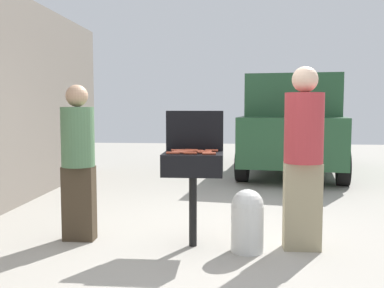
% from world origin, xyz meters
% --- Properties ---
extents(ground_plane, '(24.00, 24.00, 0.00)m').
position_xyz_m(ground_plane, '(0.00, 0.00, 0.00)').
color(ground_plane, '#9E998E').
extents(bbq_grill, '(0.60, 0.44, 0.95)m').
position_xyz_m(bbq_grill, '(-0.09, -0.14, 0.81)').
color(bbq_grill, black).
rests_on(bbq_grill, ground).
extents(grill_lid_open, '(0.60, 0.05, 0.42)m').
position_xyz_m(grill_lid_open, '(-0.09, 0.08, 1.16)').
color(grill_lid_open, black).
rests_on(grill_lid_open, bbq_grill).
extents(hot_dog_0, '(0.13, 0.03, 0.03)m').
position_xyz_m(hot_dog_0, '(-0.11, -0.28, 0.97)').
color(hot_dog_0, '#AD4228').
rests_on(hot_dog_0, bbq_grill).
extents(hot_dog_1, '(0.13, 0.04, 0.03)m').
position_xyz_m(hot_dog_1, '(0.03, -0.14, 0.97)').
color(hot_dog_1, '#B74C33').
rests_on(hot_dog_1, bbq_grill).
extents(hot_dog_2, '(0.13, 0.03, 0.03)m').
position_xyz_m(hot_dog_2, '(-0.06, -0.08, 0.97)').
color(hot_dog_2, '#AD4228').
rests_on(hot_dog_2, bbq_grill).
extents(hot_dog_3, '(0.13, 0.03, 0.03)m').
position_xyz_m(hot_dog_3, '(-0.23, -0.22, 0.97)').
color(hot_dog_3, '#C6593D').
rests_on(hot_dog_3, bbq_grill).
extents(hot_dog_4, '(0.13, 0.03, 0.03)m').
position_xyz_m(hot_dog_4, '(-0.22, -0.18, 0.97)').
color(hot_dog_4, '#C6593D').
rests_on(hot_dog_4, bbq_grill).
extents(hot_dog_5, '(0.13, 0.03, 0.03)m').
position_xyz_m(hot_dog_5, '(-0.28, -0.28, 0.97)').
color(hot_dog_5, '#B74C33').
rests_on(hot_dog_5, bbq_grill).
extents(hot_dog_6, '(0.13, 0.03, 0.03)m').
position_xyz_m(hot_dog_6, '(0.03, -0.20, 0.97)').
color(hot_dog_6, '#AD4228').
rests_on(hot_dog_6, bbq_grill).
extents(hot_dog_7, '(0.13, 0.03, 0.03)m').
position_xyz_m(hot_dog_7, '(0.02, -0.17, 0.97)').
color(hot_dog_7, '#C6593D').
rests_on(hot_dog_7, bbq_grill).
extents(hot_dog_8, '(0.13, 0.04, 0.03)m').
position_xyz_m(hot_dog_8, '(-0.26, -0.03, 0.97)').
color(hot_dog_8, '#B74C33').
rests_on(hot_dog_8, bbq_grill).
extents(hot_dog_9, '(0.13, 0.03, 0.03)m').
position_xyz_m(hot_dog_9, '(-0.05, -0.10, 0.97)').
color(hot_dog_9, '#AD4228').
rests_on(hot_dog_9, bbq_grill).
extents(hot_dog_10, '(0.13, 0.04, 0.03)m').
position_xyz_m(hot_dog_10, '(0.09, -0.02, 0.97)').
color(hot_dog_10, '#AD4228').
rests_on(hot_dog_10, bbq_grill).
extents(hot_dog_11, '(0.13, 0.04, 0.03)m').
position_xyz_m(hot_dog_11, '(-0.13, -0.05, 0.97)').
color(hot_dog_11, '#AD4228').
rests_on(hot_dog_11, bbq_grill).
extents(hot_dog_12, '(0.13, 0.04, 0.03)m').
position_xyz_m(hot_dog_12, '(0.07, -0.31, 0.97)').
color(hot_dog_12, '#B74C33').
rests_on(hot_dog_12, bbq_grill).
extents(hot_dog_13, '(0.13, 0.03, 0.03)m').
position_xyz_m(hot_dog_13, '(-0.16, -0.15, 0.97)').
color(hot_dog_13, '#B74C33').
rests_on(hot_dog_13, bbq_grill).
extents(hot_dog_14, '(0.13, 0.04, 0.03)m').
position_xyz_m(hot_dog_14, '(-0.12, -0.01, 0.97)').
color(hot_dog_14, '#AD4228').
rests_on(hot_dog_14, bbq_grill).
extents(hot_dog_15, '(0.13, 0.04, 0.03)m').
position_xyz_m(hot_dog_15, '(-0.20, -0.11, 0.97)').
color(hot_dog_15, '#C6593D').
rests_on(hot_dog_15, bbq_grill).
extents(propane_tank, '(0.32, 0.32, 0.62)m').
position_xyz_m(propane_tank, '(0.45, -0.27, 0.32)').
color(propane_tank, silver).
rests_on(propane_tank, ground).
extents(person_left, '(0.35, 0.35, 1.64)m').
position_xyz_m(person_left, '(-1.31, -0.04, 0.89)').
color(person_left, '#3F3323').
rests_on(person_left, ground).
extents(person_right, '(0.38, 0.38, 1.81)m').
position_xyz_m(person_right, '(0.99, -0.15, 0.98)').
color(person_right, gray).
rests_on(person_right, ground).
extents(parked_minivan, '(2.56, 4.63, 2.02)m').
position_xyz_m(parked_minivan, '(1.63, 5.09, 1.03)').
color(parked_minivan, '#234C2D').
rests_on(parked_minivan, ground).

